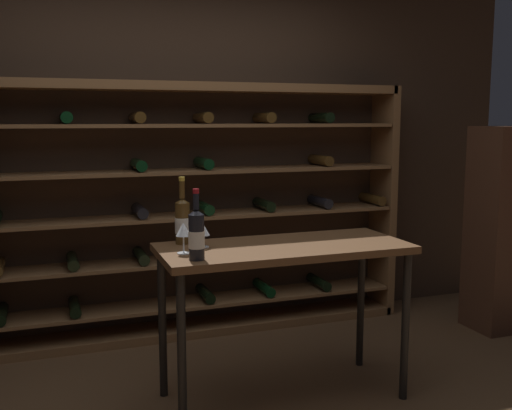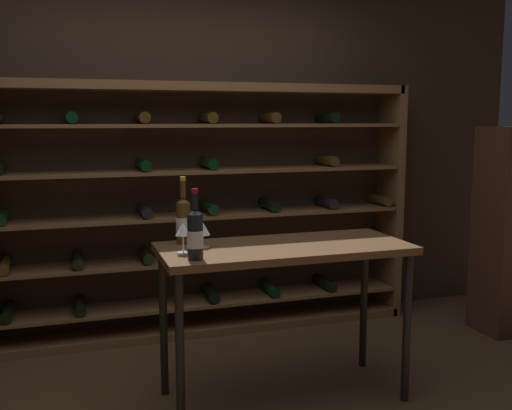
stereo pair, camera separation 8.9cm
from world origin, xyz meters
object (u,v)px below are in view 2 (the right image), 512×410
object	(u,v)px
tasting_table	(284,262)
wine_glass_stemmed_right	(203,230)
wine_bottle_black_capsule	(183,220)
wine_rack	(206,211)
display_cabinet	(512,230)
wine_bottle_red_label	(195,234)
wine_glass_stemmed_left	(183,231)

from	to	relation	value
tasting_table	wine_glass_stemmed_right	world-z (taller)	wine_glass_stemmed_right
wine_bottle_black_capsule	wine_glass_stemmed_right	bearing A→B (deg)	-59.42
wine_rack	tasting_table	xyz separation A→B (m)	(0.15, -1.17, -0.11)
tasting_table	wine_rack	bearing A→B (deg)	97.44
display_cabinet	wine_bottle_red_label	distance (m)	2.57
wine_bottle_black_capsule	wine_rack	bearing A→B (deg)	69.80
wine_rack	wine_bottle_red_label	bearing A→B (deg)	-105.46
wine_rack	tasting_table	distance (m)	1.18
tasting_table	wine_glass_stemmed_right	distance (m)	0.48
wine_rack	wine_glass_stemmed_left	world-z (taller)	wine_rack
wine_rack	wine_glass_stemmed_right	size ratio (longest dim) A/B	22.07
tasting_table	wine_bottle_black_capsule	size ratio (longest dim) A/B	3.69
wine_bottle_red_label	wine_glass_stemmed_right	bearing A→B (deg)	69.77
display_cabinet	wine_bottle_red_label	size ratio (longest dim) A/B	4.34
wine_rack	wine_bottle_red_label	distance (m)	1.40
display_cabinet	wine_bottle_black_capsule	xyz separation A→B (m)	(-2.45, -0.29, 0.25)
display_cabinet	wine_bottle_black_capsule	world-z (taller)	display_cabinet
wine_rack	display_cabinet	xyz separation A→B (m)	(2.09, -0.67, -0.14)
wine_bottle_red_label	wine_glass_stemmed_left	distance (m)	0.15
display_cabinet	wine_rack	bearing A→B (deg)	162.28
wine_bottle_black_capsule	wine_bottle_red_label	bearing A→B (deg)	-92.92
wine_bottle_black_capsule	wine_glass_stemmed_right	world-z (taller)	wine_bottle_black_capsule
display_cabinet	wine_bottle_black_capsule	size ratio (longest dim) A/B	4.09
wine_bottle_black_capsule	wine_bottle_red_label	distance (m)	0.39
tasting_table	wine_bottle_black_capsule	distance (m)	0.59
tasting_table	wine_bottle_black_capsule	xyz separation A→B (m)	(-0.51, 0.21, 0.22)
wine_bottle_red_label	wine_glass_stemmed_left	world-z (taller)	wine_bottle_red_label
wine_glass_stemmed_left	wine_bottle_black_capsule	bearing A→B (deg)	78.28
wine_glass_stemmed_right	wine_glass_stemmed_left	xyz separation A→B (m)	(-0.13, -0.11, 0.02)
wine_rack	wine_bottle_black_capsule	distance (m)	1.03
wine_bottle_red_label	wine_glass_stemmed_right	distance (m)	0.28
wine_glass_stemmed_right	display_cabinet	bearing A→B (deg)	10.03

